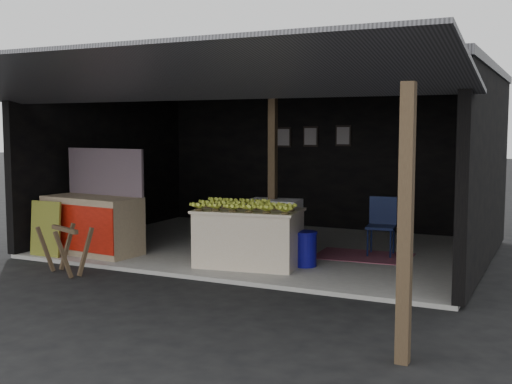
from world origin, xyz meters
The scene contains 13 objects.
ground centered at (0.00, 0.00, 0.00)m, with size 80.00×80.00×0.00m, color black.
concrete_slab centered at (0.00, 2.50, 0.03)m, with size 7.00×5.00×0.06m, color gray.
shophouse centered at (0.00, 2.82, 2.10)m, with size 7.40×7.29×3.02m.
banana_table centered at (0.35, 0.93, 0.48)m, with size 1.66×1.16×0.85m.
banana_pile centered at (0.35, 0.93, 0.99)m, with size 1.42×0.85×0.17m, color gold, non-canonical shape.
white_crate centered at (0.37, 1.82, 0.51)m, with size 0.87×0.64×0.90m.
neighbor_stall centered at (-2.38, 0.68, 0.57)m, with size 1.72×0.91×1.71m.
green_signboard centered at (-2.89, 0.16, 0.50)m, with size 0.59×0.04×0.88m, color black.
sawhorse centered at (-1.87, -0.52, 0.43)m, with size 0.79×0.79×0.69m.
water_barrel centered at (1.12, 1.25, 0.31)m, with size 0.33×0.33×0.49m, color #0E0B80.
plastic_chair centered at (1.91, 2.63, 0.61)m, with size 0.49×0.49×0.93m.
magenta_rug centered at (1.70, 2.34, 0.07)m, with size 1.50×1.00×0.01m, color maroon.
picture_frames centered at (-0.17, 4.89, 1.93)m, with size 1.62×0.04×0.46m.
Camera 1 is at (4.54, -7.49, 2.10)m, focal length 45.00 mm.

